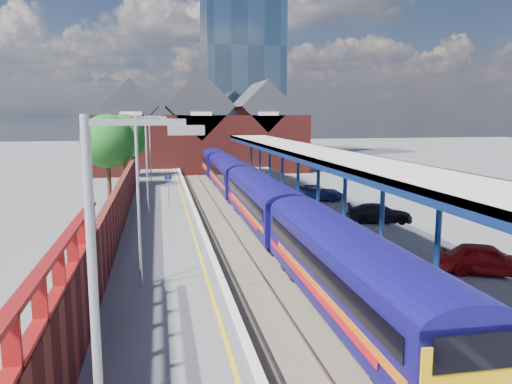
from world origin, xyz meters
TOP-DOWN VIEW (x-y plane):
  - ground at (0.00, 30.00)m, footprint 240.00×240.00m
  - ballast_bed at (0.00, 20.00)m, footprint 6.00×76.00m
  - rails at (0.00, 20.00)m, footprint 4.51×76.00m
  - left_platform at (-5.50, 20.00)m, footprint 5.00×76.00m
  - right_platform at (6.00, 20.00)m, footprint 6.00×76.00m
  - coping_left at (-3.15, 20.00)m, footprint 0.30×76.00m
  - coping_right at (3.15, 20.00)m, footprint 0.30×76.00m
  - yellow_line at (-3.75, 20.00)m, footprint 0.14×76.00m
  - train at (1.49, 28.20)m, footprint 2.96×65.92m
  - canopy at (5.48, 21.95)m, footprint 4.50×52.00m
  - lamp_post_a at (-6.36, -8.00)m, footprint 1.48×0.18m
  - lamp_post_b at (-6.36, 6.00)m, footprint 1.48×0.18m
  - lamp_post_c at (-6.36, 22.00)m, footprint 1.48×0.18m
  - lamp_post_d at (-6.36, 38.00)m, footprint 1.48×0.18m
  - platform_sign at (-5.00, 24.00)m, footprint 0.55×0.08m
  - brick_wall at (-8.10, 13.54)m, footprint 0.35×50.00m
  - station_building at (0.00, 58.00)m, footprint 30.00×12.12m
  - glass_tower at (10.00, 80.00)m, footprint 14.20×14.20m
  - tree_near at (-10.35, 35.91)m, footprint 5.20×5.20m
  - tree_far at (-9.35, 43.91)m, footprint 5.20×5.20m
  - parked_car_red at (8.50, 4.73)m, footprint 4.32×3.24m
  - parked_car_dark at (8.50, 15.76)m, footprint 4.54×2.82m
  - parked_car_blue at (7.13, 24.87)m, footprint 4.91×3.38m

SIDE VIEW (x-z plane):
  - ground at x=0.00m, z-range 0.00..0.00m
  - ballast_bed at x=0.00m, z-range 0.00..0.06m
  - rails at x=0.00m, z-range 0.05..0.19m
  - left_platform at x=-5.50m, z-range 0.00..1.00m
  - right_platform at x=6.00m, z-range 0.00..1.00m
  - yellow_line at x=-3.75m, z-range 1.00..1.01m
  - coping_left at x=-3.15m, z-range 1.00..1.05m
  - coping_right at x=3.15m, z-range 1.00..1.05m
  - parked_car_dark at x=8.50m, z-range 1.00..2.23m
  - parked_car_blue at x=7.13m, z-range 1.00..2.25m
  - parked_car_red at x=8.50m, z-range 1.00..2.37m
  - train at x=1.49m, z-range 0.40..3.85m
  - brick_wall at x=-8.10m, z-range 0.52..4.38m
  - platform_sign at x=-5.00m, z-range 1.44..3.94m
  - lamp_post_a at x=-6.36m, z-range 1.49..8.49m
  - lamp_post_b at x=-6.36m, z-range 1.49..8.49m
  - lamp_post_c at x=-6.36m, z-range 1.49..8.49m
  - lamp_post_d at x=-6.36m, z-range 1.49..8.49m
  - canopy at x=5.48m, z-range 3.01..7.49m
  - tree_near at x=-10.35m, z-range 1.30..9.40m
  - tree_far at x=-9.35m, z-range 1.30..9.40m
  - station_building at x=0.00m, z-range -1.44..12.34m
  - glass_tower at x=10.00m, z-range 0.05..40.35m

